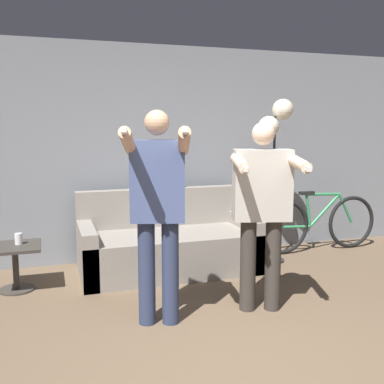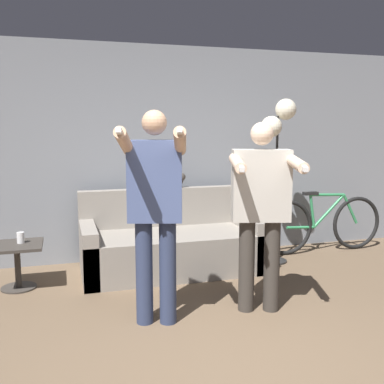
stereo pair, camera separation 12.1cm
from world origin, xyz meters
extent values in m
cube|color=gray|center=(0.00, 3.04, 1.30)|extent=(10.00, 0.05, 2.60)
cube|color=gray|center=(0.09, 2.38, 0.22)|extent=(2.00, 0.93, 0.45)
cube|color=gray|center=(0.09, 2.78, 0.67)|extent=(2.00, 0.14, 0.45)
cube|color=gray|center=(-0.83, 2.38, 0.29)|extent=(0.16, 0.93, 0.59)
cube|color=gray|center=(1.01, 2.38, 0.29)|extent=(0.16, 0.93, 0.59)
cylinder|color=#2D3856|center=(-0.46, 1.12, 0.43)|extent=(0.14, 0.14, 0.87)
cylinder|color=#2D3856|center=(-0.27, 1.07, 0.43)|extent=(0.14, 0.14, 0.87)
cube|color=#475684|center=(-0.36, 1.09, 1.19)|extent=(0.47, 0.33, 0.65)
sphere|color=tan|center=(-0.36, 1.09, 1.65)|extent=(0.20, 0.20, 0.20)
cylinder|color=tan|center=(-0.62, 0.92, 1.51)|extent=(0.22, 0.51, 0.23)
cube|color=white|center=(-0.69, 0.69, 1.59)|extent=(0.07, 0.13, 0.07)
cylinder|color=tan|center=(-0.23, 0.81, 1.51)|extent=(0.22, 0.51, 0.23)
cube|color=white|center=(-0.29, 0.58, 1.59)|extent=(0.07, 0.13, 0.07)
cylinder|color=#38332D|center=(0.46, 1.12, 0.41)|extent=(0.14, 0.14, 0.82)
cylinder|color=#38332D|center=(0.67, 1.06, 0.41)|extent=(0.14, 0.14, 0.82)
cube|color=#B7B2A8|center=(0.56, 1.09, 1.13)|extent=(0.53, 0.34, 0.61)
sphere|color=beige|center=(0.56, 1.09, 1.56)|extent=(0.20, 0.20, 0.20)
cylinder|color=beige|center=(0.27, 0.92, 1.34)|extent=(0.22, 0.51, 0.13)
cube|color=white|center=(0.20, 0.68, 1.32)|extent=(0.07, 0.13, 0.05)
cylinder|color=beige|center=(0.72, 0.79, 1.34)|extent=(0.22, 0.51, 0.13)
cube|color=white|center=(0.66, 0.55, 1.32)|extent=(0.07, 0.13, 0.05)
ellipsoid|color=#3D3833|center=(0.18, 2.78, 0.98)|extent=(0.30, 0.13, 0.16)
sphere|color=#3D3833|center=(0.31, 2.78, 1.03)|extent=(0.10, 0.10, 0.10)
ellipsoid|color=#3D3833|center=(0.02, 2.79, 0.92)|extent=(0.17, 0.04, 0.04)
cone|color=#3D3833|center=(0.29, 2.76, 1.07)|extent=(0.03, 0.03, 0.03)
cone|color=#3D3833|center=(0.29, 2.79, 1.07)|extent=(0.03, 0.03, 0.03)
cylinder|color=black|center=(1.36, 2.38, 0.01)|extent=(0.31, 0.31, 0.02)
cylinder|color=black|center=(1.36, 2.38, 0.87)|extent=(0.03, 0.03, 1.75)
sphere|color=white|center=(1.46, 2.38, 1.83)|extent=(0.25, 0.25, 0.25)
sphere|color=white|center=(1.28, 2.38, 1.63)|extent=(0.25, 0.25, 0.25)
cylinder|color=#38332D|center=(-1.54, 2.28, 0.01)|extent=(0.35, 0.35, 0.02)
cylinder|color=#38332D|center=(-1.54, 2.28, 0.21)|extent=(0.06, 0.06, 0.43)
cube|color=#38332D|center=(-1.54, 2.28, 0.44)|extent=(0.50, 0.50, 0.03)
cylinder|color=white|center=(-1.50, 2.32, 0.51)|extent=(0.07, 0.07, 0.11)
torus|color=black|center=(2.67, 2.60, 0.35)|extent=(0.71, 0.05, 0.71)
torus|color=black|center=(1.65, 2.60, 0.35)|extent=(0.71, 0.05, 0.71)
cylinder|color=#338E56|center=(2.25, 2.60, 0.54)|extent=(0.45, 0.04, 0.43)
cylinder|color=#338E56|center=(2.00, 2.60, 0.55)|extent=(0.11, 0.04, 0.43)
cylinder|color=#338E56|center=(2.21, 2.60, 0.75)|extent=(0.50, 0.04, 0.05)
cylinder|color=#338E56|center=(1.84, 2.60, 0.35)|extent=(0.39, 0.04, 0.05)
cylinder|color=#338E56|center=(2.57, 2.60, 0.55)|extent=(0.24, 0.04, 0.41)
cube|color=black|center=(1.97, 2.60, 0.78)|extent=(0.20, 0.07, 0.04)
camera|label=1|loc=(-1.20, -2.37, 1.62)|focal=42.00mm
camera|label=2|loc=(-1.08, -2.41, 1.62)|focal=42.00mm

